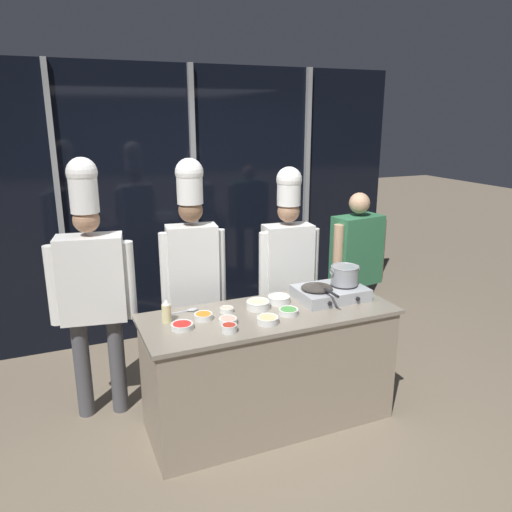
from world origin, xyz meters
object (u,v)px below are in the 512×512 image
Objects in this scene: squeeze_bottle_oil at (167,311)px; prep_bowl_noodles at (258,304)px; prep_bowl_scallions at (288,311)px; chef_line at (288,260)px; prep_bowl_ginger at (268,320)px; prep_bowl_bell_pepper at (182,326)px; person_guest at (356,263)px; prep_bowl_shrimp at (228,320)px; portable_stove at (330,292)px; chef_head at (92,278)px; prep_bowl_chicken at (227,309)px; prep_bowl_onion at (279,299)px; stock_pot at (345,275)px; prep_bowl_chili_flakes at (229,328)px; serving_spoon_slotted at (188,310)px; chef_sous at (192,260)px; prep_bowl_carrots at (203,316)px; frying_pan at (317,286)px.

prep_bowl_noodles is at bearing -1.44° from squeeze_bottle_oil.
chef_line is at bearing 64.14° from prep_bowl_scallions.
prep_bowl_noodles reaches higher than prep_bowl_ginger.
chef_line is (0.30, 0.63, 0.17)m from prep_bowl_scallions.
person_guest is at bearing 19.36° from prep_bowl_bell_pepper.
prep_bowl_shrimp is at bearing 157.05° from prep_bowl_ginger.
portable_stove is 1.77m from chef_head.
prep_bowl_shrimp is 1.60m from person_guest.
chef_head is (-0.85, 0.49, 0.20)m from prep_bowl_chicken.
prep_bowl_chicken is 0.23m from prep_bowl_noodles.
squeeze_bottle_oil is 1.89m from person_guest.
prep_bowl_onion is 1.08m from person_guest.
prep_bowl_chili_flakes is at bearing -165.34° from stock_pot.
prep_bowl_onion is 0.63× the size of serving_spoon_slotted.
prep_bowl_onion is 0.39m from prep_bowl_ginger.
chef_line is (-0.13, 0.47, 0.15)m from portable_stove.
prep_bowl_chicken is at bearing 108.32° from chef_sous.
squeeze_bottle_oil is 0.84m from prep_bowl_scallions.
chef_head is (-1.04, 0.78, 0.19)m from prep_bowl_ginger.
prep_bowl_noodles is at bearing 12.28° from prep_bowl_bell_pepper.
person_guest is at bearing 11.79° from serving_spoon_slotted.
prep_bowl_scallions is 0.82× the size of prep_bowl_noodles.
prep_bowl_ginger is (-0.20, -0.09, 0.00)m from prep_bowl_scallions.
prep_bowl_onion is (-0.40, 0.06, -0.01)m from portable_stove.
stock_pot is at bearing -3.09° from prep_bowl_chicken.
chef_head reaches higher than prep_bowl_carrots.
prep_bowl_chili_flakes is 0.05× the size of chef_head.
frying_pan is 0.90m from prep_bowl_carrots.
person_guest reaches higher than prep_bowl_chili_flakes.
prep_bowl_chicken is 0.38× the size of serving_spoon_slotted.
frying_pan reaches higher than prep_bowl_onion.
serving_spoon_slotted is (-0.95, 0.17, -0.11)m from frying_pan.
prep_bowl_carrots is 0.07× the size of chef_head.
prep_bowl_onion reaches higher than prep_bowl_ginger.
prep_bowl_ginger is at bearing -126.83° from prep_bowl_onion.
prep_bowl_carrots is (-1.01, -0.01, -0.02)m from portable_stove.
stock_pot is 1.44× the size of prep_bowl_onion.
frying_pan is 0.99m from chef_sous.
serving_spoon_slotted is at bearing 121.73° from prep_bowl_shrimp.
prep_bowl_bell_pepper is at bearing 75.51° from chef_sous.
prep_bowl_noodles is at bearing -167.86° from prep_bowl_onion.
portable_stove is 0.89m from prep_bowl_shrimp.
serving_spoon_slotted is 0.13× the size of chef_head.
prep_bowl_scallions is 1.43m from chef_head.
squeeze_bottle_oil is 0.09× the size of chef_line.
prep_bowl_shrimp is at bearing 73.23° from prep_bowl_chili_flakes.
prep_bowl_ginger is at bearing -156.68° from prep_bowl_scallions.
serving_spoon_slotted is (0.11, 0.28, -0.02)m from prep_bowl_bell_pepper.
prep_bowl_ginger is at bearing 152.97° from chef_head.
prep_bowl_onion is at bearing 12.14° from prep_bowl_noodles.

